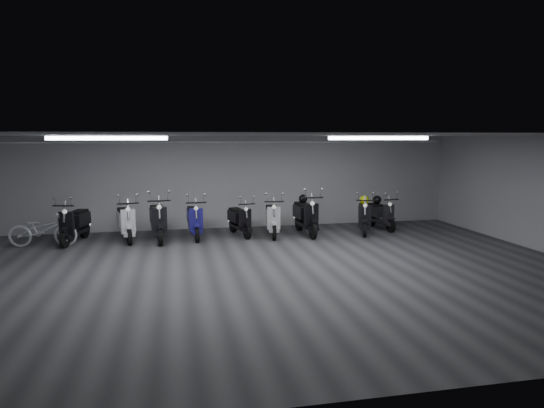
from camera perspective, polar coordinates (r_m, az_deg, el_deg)
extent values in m
cube|color=#353538|center=(9.95, -1.47, -8.12)|extent=(14.00, 10.00, 0.01)
cube|color=gray|center=(9.56, -1.54, 8.29)|extent=(14.00, 10.00, 0.01)
cube|color=#A5A6A8|center=(14.57, -4.96, 2.61)|extent=(14.00, 0.01, 2.80)
cube|color=#A5A6A8|center=(4.90, 8.93, -8.12)|extent=(14.00, 0.01, 2.80)
cube|color=white|center=(10.49, -19.03, 7.48)|extent=(2.40, 0.18, 0.08)
cube|color=white|center=(11.41, 12.69, 7.72)|extent=(2.40, 0.18, 0.08)
cylinder|color=white|center=(14.43, -4.98, 7.41)|extent=(13.60, 0.05, 0.05)
imported|color=white|center=(13.36, -25.80, -2.36)|extent=(1.71, 0.74, 1.08)
sphere|color=black|center=(13.74, 3.75, 0.64)|extent=(0.25, 0.25, 0.25)
sphere|color=#BAC80B|center=(14.16, 11.00, 0.45)|extent=(0.28, 0.28, 0.28)
sphere|color=black|center=(14.82, 12.47, 0.50)|extent=(0.26, 0.26, 0.26)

